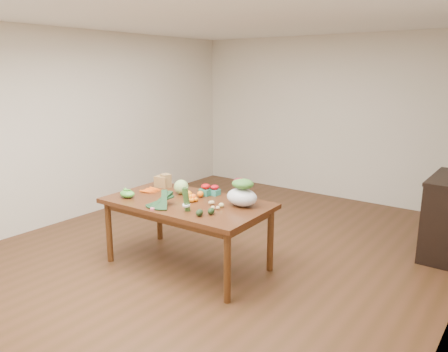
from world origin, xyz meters
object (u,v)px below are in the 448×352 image
Objects in this scene: mandarin_cluster at (190,198)px; kale_bunch at (159,200)px; paper_bag at (162,180)px; dining_table at (188,234)px; salad_bag at (242,194)px; asparagus_bundle at (186,199)px; cabbage at (181,187)px.

mandarin_cluster is 0.37m from kale_bunch.
paper_bag is 0.82m from kale_bunch.
salad_bag is (0.57, 0.21, 0.51)m from dining_table.
mandarin_cluster is 0.35m from asparagus_bundle.
dining_table is 0.79m from salad_bag.
paper_bag is at bearing 130.02° from kale_bunch.
paper_bag is 1.20m from salad_bag.
paper_bag and kale_bunch have the same top height.
dining_table is 4.43× the size of kale_bunch.
mandarin_cluster is at bearing 22.26° from dining_table.
mandarin_cluster is 0.58m from salad_bag.
kale_bunch is (-0.12, -0.35, 0.04)m from mandarin_cluster.
dining_table is 10.81× the size of cabbage.
dining_table is 0.82m from paper_bag.
mandarin_cluster is at bearing -21.19° from paper_bag.
cabbage is (0.39, -0.09, 0.00)m from paper_bag.
paper_bag is at bearing 154.69° from dining_table.
salad_bag reaches higher than kale_bunch.
kale_bunch is at bearing -108.76° from mandarin_cluster.
asparagus_bundle reaches higher than dining_table.
cabbage is at bearing 149.60° from mandarin_cluster.
salad_bag reaches higher than asparagus_bundle.
salad_bag is (0.65, 0.55, 0.05)m from kale_bunch.
cabbage is 0.33m from mandarin_cluster.
paper_bag reaches higher than mandarin_cluster.
kale_bunch is 1.19× the size of salad_bag.
kale_bunch is at bearing -72.90° from cabbage.
salad_bag reaches higher than dining_table.
kale_bunch is (-0.08, -0.34, 0.45)m from dining_table.
mandarin_cluster is at bearing -30.40° from cabbage.
paper_bag is at bearing 177.01° from salad_bag.
dining_table is 0.42m from mandarin_cluster.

